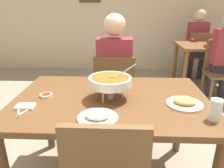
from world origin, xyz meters
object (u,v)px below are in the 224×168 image
dining_table_main (111,110)px  sauce_dish (46,95)px  rice_plate (98,116)px  chair_bg_middle (221,68)px  chair_diner_main (114,90)px  diner_main (115,68)px  appetizer_plate (184,102)px  drink_glass (215,111)px  dining_table_far (207,52)px  curry_bowl (110,81)px  chair_bg_left (198,53)px  patron_bg_left (197,40)px

dining_table_main → sauce_dish: (-0.48, 0.00, 0.11)m
rice_plate → chair_bg_middle: bearing=51.1°
chair_bg_middle → dining_table_main: bearing=-132.5°
chair_diner_main → diner_main: size_ratio=0.69×
diner_main → appetizer_plate: size_ratio=5.46×
drink_glass → dining_table_far: drink_glass is taller
curry_bowl → sauce_dish: 0.48m
chair_diner_main → rice_plate: size_ratio=3.75×
curry_bowl → dining_table_far: 2.73m
rice_plate → dining_table_far: rice_plate is taller
chair_bg_left → patron_bg_left: size_ratio=0.69×
dining_table_far → chair_bg_middle: 0.56m
drink_glass → rice_plate: bearing=-178.2°
rice_plate → patron_bg_left: size_ratio=0.18×
chair_diner_main → sauce_dish: bearing=-122.4°
dining_table_main → diner_main: bearing=90.0°
curry_bowl → drink_glass: size_ratio=2.56×
chair_diner_main → chair_bg_middle: (1.54, 0.93, 0.00)m
chair_bg_left → patron_bg_left: 0.25m
appetizer_plate → sauce_dish: bearing=174.1°
chair_diner_main → appetizer_plate: 1.02m
sauce_dish → chair_bg_left: 3.38m
drink_glass → appetizer_plate: bearing=122.0°
sauce_dish → chair_bg_middle: chair_bg_middle is taller
diner_main → chair_bg_left: 2.48m
dining_table_main → appetizer_plate: bearing=-11.1°
rice_plate → patron_bg_left: 3.45m
dining_table_far → chair_bg_middle: (0.00, -0.55, -0.11)m
appetizer_plate → dining_table_far: appetizer_plate is taller
appetizer_plate → chair_bg_left: chair_bg_left is taller
chair_diner_main → dining_table_far: size_ratio=0.90×
chair_bg_left → patron_bg_left: bearing=116.7°
rice_plate → drink_glass: bearing=1.8°
drink_glass → patron_bg_left: bearing=73.3°
appetizer_plate → curry_bowl: bearing=169.9°
diner_main → dining_table_far: diner_main is taller
appetizer_plate → sauce_dish: appetizer_plate is taller
curry_bowl → patron_bg_left: 3.16m
chair_diner_main → chair_bg_left: (1.56, 1.94, 0.00)m
sauce_dish → dining_table_far: (2.01, 2.23, -0.15)m
dining_table_far → patron_bg_left: size_ratio=0.76×
curry_bowl → drink_glass: curry_bowl is taller
dining_table_far → curry_bowl: bearing=-124.5°
rice_plate → chair_diner_main: bearing=86.5°
rice_plate → drink_glass: drink_glass is taller
dining_table_main → rice_plate: 0.34m
drink_glass → chair_bg_left: bearing=72.5°
sauce_dish → drink_glass: bearing=-14.9°
sauce_dish → patron_bg_left: size_ratio=0.07×
dining_table_main → rice_plate: bearing=-101.9°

